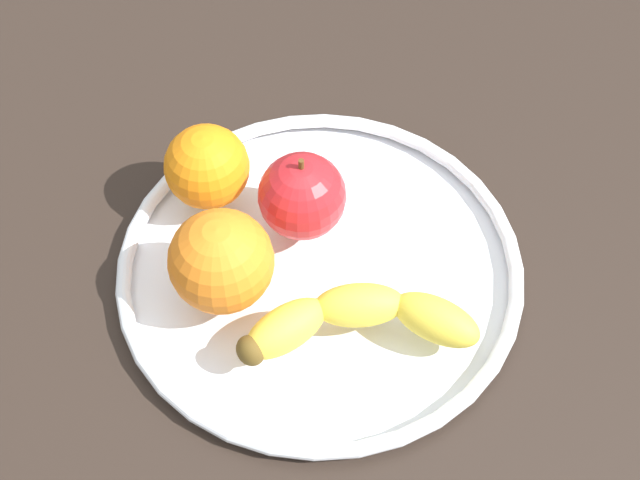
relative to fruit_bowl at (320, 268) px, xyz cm
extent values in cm
cube|color=black|center=(0.00, 0.00, -2.92)|extent=(125.54, 125.54, 4.00)
cylinder|color=white|center=(0.00, 0.00, -0.62)|extent=(31.02, 31.02, 0.60)
torus|color=white|center=(0.00, 0.00, 0.28)|extent=(32.31, 32.31, 1.20)
ellipsoid|color=yellow|center=(-7.38, 7.58, 2.55)|extent=(7.45, 6.89, 3.33)
ellipsoid|color=yellow|center=(-2.04, 5.39, 2.55)|extent=(7.18, 4.03, 3.33)
ellipsoid|color=yellow|center=(3.64, 6.42, 2.55)|extent=(7.63, 6.05, 3.33)
ellipsoid|color=brown|center=(6.40, 7.81, 2.55)|extent=(2.83, 2.98, 2.33)
sphere|color=red|center=(0.73, -4.04, 4.38)|extent=(6.99, 6.99, 6.99)
cylinder|color=#593819|center=(0.73, -4.04, 8.08)|extent=(0.44, 0.44, 1.20)
sphere|color=orange|center=(7.78, -8.28, 4.34)|extent=(6.92, 6.92, 6.92)
sphere|color=orange|center=(7.62, 1.32, 4.85)|extent=(7.94, 7.94, 7.94)
camera|label=1|loc=(6.66, 38.96, 60.15)|focal=50.72mm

